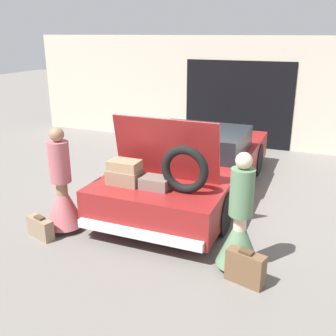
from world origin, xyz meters
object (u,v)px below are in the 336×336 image
Objects in this scene: person_right at (239,229)px; suitcase_beside_left_person at (41,228)px; suitcase_beside_right_person at (245,268)px; person_left at (62,194)px; car at (194,165)px.

person_right reaches higher than suitcase_beside_left_person.
suitcase_beside_right_person reaches higher than suitcase_beside_left_person.
person_left is 1.03× the size of person_right.
car is at bearing 41.33° from person_right.
person_right is at bearing 94.14° from person_left.
car is 2.58m from person_right.
person_left is 3.21× the size of suitcase_beside_right_person.
suitcase_beside_right_person is (3.01, 0.03, 0.05)m from suitcase_beside_left_person.
car is at bearing 153.32° from person_left.
suitcase_beside_left_person is 3.01m from suitcase_beside_right_person.
person_left reaches higher than suitcase_beside_right_person.
person_left is 2.88m from suitcase_beside_right_person.
car is 2.92m from suitcase_beside_right_person.
suitcase_beside_left_person is 0.98× the size of suitcase_beside_right_person.
suitcase_beside_left_person is at bearing -121.09° from car.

